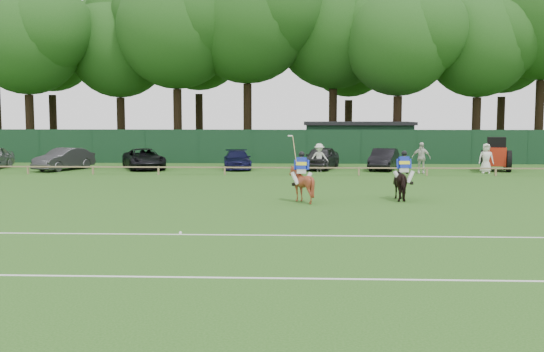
# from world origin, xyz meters

# --- Properties ---
(ground) EXTENTS (160.00, 160.00, 0.00)m
(ground) POSITION_xyz_m (0.00, 0.00, 0.00)
(ground) COLOR #1E4C14
(ground) RESTS_ON ground
(horse_dark) EXTENTS (0.93, 1.83, 1.50)m
(horse_dark) POSITION_xyz_m (5.88, 7.11, 0.75)
(horse_dark) COLOR black
(horse_dark) RESTS_ON ground
(horse_chestnut) EXTENTS (1.39, 1.52, 1.51)m
(horse_chestnut) POSITION_xyz_m (1.57, 6.33, 0.75)
(horse_chestnut) COLOR maroon
(horse_chestnut) RESTS_ON ground
(sedan_grey) EXTENTS (3.05, 4.60, 1.43)m
(sedan_grey) POSITION_xyz_m (-13.84, 20.85, 0.72)
(sedan_grey) COLOR #313234
(sedan_grey) RESTS_ON ground
(suv_black) EXTENTS (4.02, 5.38, 1.36)m
(suv_black) POSITION_xyz_m (-8.81, 21.76, 0.68)
(suv_black) COLOR black
(suv_black) RESTS_ON ground
(sedan_navy) EXTENTS (2.28, 4.45, 1.24)m
(sedan_navy) POSITION_xyz_m (-2.64, 22.10, 0.62)
(sedan_navy) COLOR #111236
(sedan_navy) RESTS_ON ground
(hatch_grey) EXTENTS (2.92, 4.73, 1.50)m
(hatch_grey) POSITION_xyz_m (2.88, 22.23, 0.75)
(hatch_grey) COLOR #2B2B2D
(hatch_grey) RESTS_ON ground
(estate_black) EXTENTS (2.57, 4.44, 1.38)m
(estate_black) POSITION_xyz_m (6.98, 21.96, 0.69)
(estate_black) COLOR black
(estate_black) RESTS_ON ground
(spectator_left) EXTENTS (1.23, 0.82, 1.77)m
(spectator_left) POSITION_xyz_m (2.72, 20.48, 0.89)
(spectator_left) COLOR silver
(spectator_left) RESTS_ON ground
(spectator_mid) EXTENTS (1.19, 0.68, 1.92)m
(spectator_mid) POSITION_xyz_m (8.92, 19.49, 0.96)
(spectator_mid) COLOR silver
(spectator_mid) RESTS_ON ground
(spectator_right) EXTENTS (0.94, 0.65, 1.83)m
(spectator_right) POSITION_xyz_m (12.94, 19.78, 0.92)
(spectator_right) COLOR white
(spectator_right) RESTS_ON ground
(rider_dark) EXTENTS (0.94, 0.40, 1.41)m
(rider_dark) POSITION_xyz_m (5.88, 7.10, 1.45)
(rider_dark) COLOR silver
(rider_dark) RESTS_ON ground
(rider_chestnut) EXTENTS (0.93, 0.64, 2.05)m
(rider_chestnut) POSITION_xyz_m (1.57, 6.32, 1.46)
(rider_chestnut) COLOR silver
(rider_chestnut) RESTS_ON ground
(polo_ball) EXTENTS (0.09, 0.09, 0.09)m
(polo_ball) POSITION_xyz_m (-2.10, -0.92, 0.04)
(polo_ball) COLOR silver
(polo_ball) RESTS_ON ground
(pitch_lines) EXTENTS (60.00, 5.10, 0.01)m
(pitch_lines) POSITION_xyz_m (0.00, -3.50, 0.01)
(pitch_lines) COLOR silver
(pitch_lines) RESTS_ON ground
(pitch_rail) EXTENTS (62.10, 0.10, 0.50)m
(pitch_rail) POSITION_xyz_m (0.00, 18.00, 0.45)
(pitch_rail) COLOR #997F5B
(pitch_rail) RESTS_ON ground
(perimeter_fence) EXTENTS (92.08, 0.08, 2.50)m
(perimeter_fence) POSITION_xyz_m (0.00, 27.00, 1.25)
(perimeter_fence) COLOR #14351E
(perimeter_fence) RESTS_ON ground
(utility_shed) EXTENTS (8.40, 4.40, 3.04)m
(utility_shed) POSITION_xyz_m (6.00, 30.00, 1.54)
(utility_shed) COLOR #14331E
(utility_shed) RESTS_ON ground
(tree_row) EXTENTS (96.00, 12.00, 21.00)m
(tree_row) POSITION_xyz_m (2.00, 35.00, 0.00)
(tree_row) COLOR #26561C
(tree_row) RESTS_ON ground
(tractor) EXTENTS (2.31, 2.93, 2.18)m
(tractor) POSITION_xyz_m (14.00, 21.36, 1.03)
(tractor) COLOR #AF2310
(tractor) RESTS_ON ground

